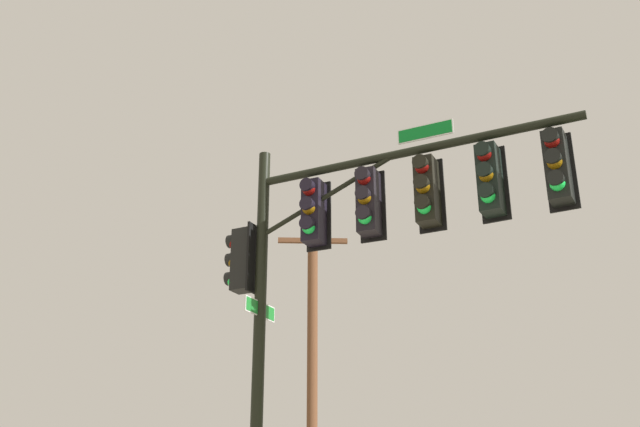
{
  "coord_description": "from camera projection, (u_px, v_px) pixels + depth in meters",
  "views": [
    {
      "loc": [
        8.72,
        -8.24,
        1.5
      ],
      "look_at": [
        1.48,
        -0.17,
        5.86
      ],
      "focal_mm": 41.56,
      "sensor_mm": 36.0,
      "label": 1
    }
  ],
  "objects": [
    {
      "name": "utility_pole",
      "position": [
        312.0,
        379.0,
        17.87
      ],
      "size": [
        1.38,
        1.34,
        8.6
      ],
      "color": "brown",
      "rests_on": "ground_plane"
    },
    {
      "name": "signal_pole_assembly",
      "position": [
        367.0,
        234.0,
        11.8
      ],
      "size": [
        5.97,
        2.06,
        7.46
      ],
      "color": "black",
      "rests_on": "ground_plane"
    }
  ]
}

